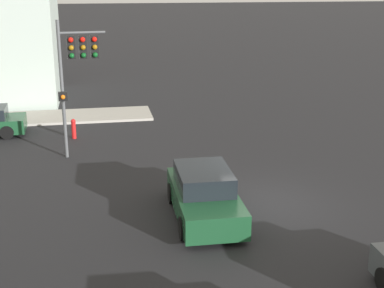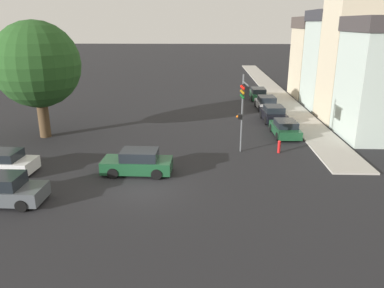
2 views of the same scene
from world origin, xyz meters
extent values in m
plane|color=black|center=(0.00, 0.00, 0.00)|extent=(300.00, 300.00, 0.00)
cube|color=#ADBCB2|center=(18.00, 10.34, 4.09)|extent=(7.06, 5.91, 8.19)
cylinder|color=#515456|center=(6.07, 6.55, 2.76)|extent=(0.14, 0.14, 5.52)
cylinder|color=#515456|center=(6.14, 5.66, 5.02)|extent=(0.23, 1.80, 0.10)
cube|color=black|center=(6.10, 6.10, 4.47)|extent=(0.32, 0.32, 0.90)
sphere|color=red|center=(5.91, 6.09, 4.77)|extent=(0.20, 0.20, 0.20)
sphere|color=#99660F|center=(5.91, 6.09, 4.47)|extent=(0.20, 0.20, 0.20)
sphere|color=#0F511E|center=(5.91, 6.09, 4.17)|extent=(0.20, 0.20, 0.20)
cube|color=black|center=(6.14, 5.66, 4.47)|extent=(0.32, 0.32, 0.90)
sphere|color=red|center=(5.95, 5.64, 4.77)|extent=(0.20, 0.20, 0.20)
sphere|color=#99660F|center=(5.95, 5.64, 4.47)|extent=(0.20, 0.20, 0.20)
sphere|color=#0F511E|center=(5.95, 5.64, 4.17)|extent=(0.20, 0.20, 0.20)
cube|color=black|center=(6.17, 5.21, 4.47)|extent=(0.32, 0.32, 0.90)
sphere|color=red|center=(5.98, 5.19, 4.77)|extent=(0.20, 0.20, 0.20)
sphere|color=#99660F|center=(5.98, 5.19, 4.47)|extent=(0.20, 0.20, 0.20)
sphere|color=#0F511E|center=(5.98, 5.19, 4.17)|extent=(0.20, 0.20, 0.20)
cube|color=black|center=(5.89, 6.54, 2.58)|extent=(0.24, 0.37, 0.35)
sphere|color=orange|center=(5.75, 6.53, 2.58)|extent=(0.18, 0.18, 0.18)
cube|color=#194728|center=(-0.64, 2.16, 0.55)|extent=(4.26, 1.89, 0.74)
cube|color=black|center=(-0.47, 2.16, 1.22)|extent=(2.23, 1.63, 0.59)
cylinder|color=black|center=(-1.96, 1.35, 0.32)|extent=(0.65, 0.23, 0.65)
cylinder|color=black|center=(-1.93, 3.04, 0.32)|extent=(0.65, 0.23, 0.65)
cylinder|color=black|center=(0.65, 1.29, 0.32)|extent=(0.65, 0.23, 0.65)
cylinder|color=black|center=(0.69, 2.98, 0.32)|extent=(0.65, 0.23, 0.65)
cylinder|color=black|center=(9.22, 9.34, 0.31)|extent=(0.24, 0.63, 0.62)
cylinder|color=black|center=(10.92, 9.40, 0.31)|extent=(0.24, 0.63, 0.62)
cylinder|color=red|center=(8.76, 6.33, 0.38)|extent=(0.20, 0.20, 0.75)
sphere|color=red|center=(8.76, 6.33, 0.81)|extent=(0.22, 0.22, 0.22)
camera|label=1|loc=(-15.35, 5.26, 7.02)|focal=50.00mm
camera|label=2|loc=(3.45, -19.04, 8.84)|focal=35.00mm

